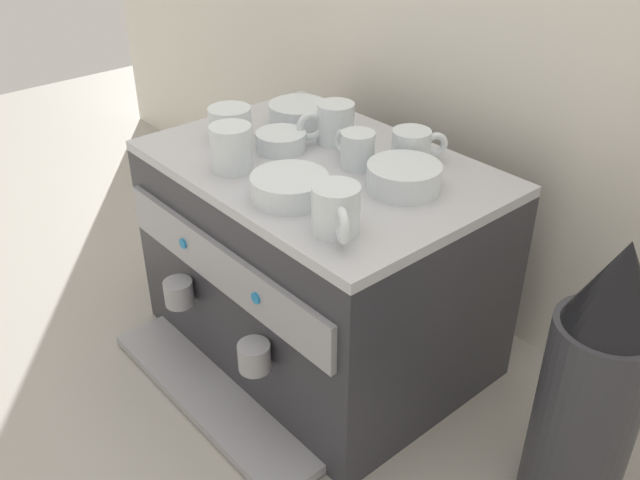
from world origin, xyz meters
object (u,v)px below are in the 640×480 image
(ceramic_cup_0, at_px, (230,123))
(ceramic_cup_1, at_px, (413,147))
(espresso_machine, at_px, (318,261))
(ceramic_bowl_0, at_px, (290,188))
(coffee_grinder, at_px, (592,388))
(ceramic_bowl_3, at_px, (281,142))
(ceramic_cup_2, at_px, (333,123))
(ceramic_bowl_1, at_px, (404,178))
(milk_pitcher, at_px, (193,240))
(ceramic_cup_3, at_px, (336,211))
(ceramic_cup_5, at_px, (356,149))
(ceramic_bowl_2, at_px, (298,113))
(ceramic_cup_4, at_px, (232,147))

(ceramic_cup_0, relative_size, ceramic_cup_1, 1.11)
(espresso_machine, relative_size, ceramic_bowl_0, 4.96)
(ceramic_bowl_0, xyz_separation_m, coffee_grinder, (0.48, 0.18, -0.21))
(ceramic_cup_1, xyz_separation_m, ceramic_bowl_3, (-0.20, -0.14, -0.01))
(espresso_machine, relative_size, ceramic_cup_2, 5.88)
(ceramic_bowl_1, bearing_deg, milk_pitcher, -172.29)
(ceramic_bowl_0, bearing_deg, ceramic_cup_1, 81.53)
(espresso_machine, height_order, ceramic_bowl_1, ceramic_bowl_1)
(ceramic_cup_0, bearing_deg, ceramic_cup_3, -11.99)
(ceramic_cup_0, bearing_deg, milk_pitcher, 175.78)
(ceramic_cup_1, xyz_separation_m, coffee_grinder, (0.45, -0.07, -0.22))
(ceramic_cup_0, xyz_separation_m, coffee_grinder, (0.75, 0.11, -0.22))
(ceramic_cup_0, bearing_deg, coffee_grinder, 8.55)
(ceramic_cup_5, distance_m, ceramic_bowl_2, 0.24)
(ceramic_bowl_3, bearing_deg, ceramic_bowl_2, 127.27)
(ceramic_bowl_1, relative_size, ceramic_bowl_2, 1.03)
(ceramic_cup_2, xyz_separation_m, ceramic_bowl_0, (0.12, -0.21, -0.02))
(espresso_machine, distance_m, ceramic_cup_3, 0.35)
(ceramic_cup_0, height_order, ceramic_cup_1, ceramic_cup_0)
(ceramic_cup_5, relative_size, ceramic_bowl_1, 0.76)
(ceramic_cup_2, bearing_deg, ceramic_cup_5, -20.31)
(espresso_machine, relative_size, ceramic_cup_5, 6.66)
(ceramic_bowl_0, xyz_separation_m, milk_pitcher, (-0.49, 0.08, -0.36))
(ceramic_cup_0, bearing_deg, ceramic_cup_1, 31.56)
(ceramic_cup_2, bearing_deg, ceramic_cup_4, -98.31)
(ceramic_bowl_0, bearing_deg, ceramic_cup_2, 120.94)
(ceramic_cup_4, height_order, ceramic_bowl_0, ceramic_cup_4)
(ceramic_cup_5, bearing_deg, ceramic_cup_4, -128.16)
(ceramic_cup_5, bearing_deg, ceramic_cup_3, -50.56)
(ceramic_cup_1, xyz_separation_m, milk_pitcher, (-0.53, -0.17, -0.37))
(ceramic_cup_5, bearing_deg, ceramic_cup_0, -158.06)
(ceramic_cup_0, height_order, ceramic_bowl_1, ceramic_cup_0)
(milk_pitcher, bearing_deg, coffee_grinder, 5.59)
(coffee_grinder, bearing_deg, ceramic_cup_4, -163.78)
(espresso_machine, xyz_separation_m, ceramic_bowl_1, (0.17, 0.04, 0.23))
(ceramic_bowl_0, bearing_deg, ceramic_bowl_2, 138.20)
(ceramic_cup_0, bearing_deg, ceramic_cup_5, 21.94)
(milk_pitcher, bearing_deg, ceramic_bowl_1, 7.71)
(espresso_machine, relative_size, milk_pitcher, 4.20)
(ceramic_cup_3, relative_size, ceramic_bowl_2, 0.87)
(ceramic_cup_4, relative_size, ceramic_bowl_0, 0.79)
(ceramic_cup_2, height_order, milk_pitcher, ceramic_cup_2)
(espresso_machine, xyz_separation_m, ceramic_cup_2, (-0.05, 0.08, 0.25))
(ceramic_cup_0, height_order, ceramic_cup_3, ceramic_cup_3)
(ceramic_cup_1, height_order, ceramic_cup_5, ceramic_cup_5)
(ceramic_cup_4, xyz_separation_m, coffee_grinder, (0.64, 0.19, -0.23))
(espresso_machine, distance_m, milk_pitcher, 0.44)
(ceramic_cup_5, bearing_deg, ceramic_bowl_0, -83.69)
(ceramic_cup_3, bearing_deg, ceramic_cup_2, 138.98)
(ceramic_bowl_1, bearing_deg, espresso_machine, -166.39)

